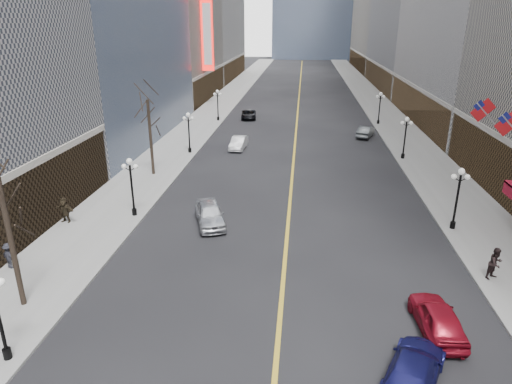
% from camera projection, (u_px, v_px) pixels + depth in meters
% --- Properties ---
extents(sidewalk_east, '(6.00, 230.00, 0.15)m').
position_uv_depth(sidewalk_east, '(389.00, 119.00, 69.89)').
color(sidewalk_east, gray).
rests_on(sidewalk_east, ground).
extents(sidewalk_west, '(6.00, 230.00, 0.15)m').
position_uv_depth(sidewalk_west, '(209.00, 115.00, 72.54)').
color(sidewalk_west, gray).
rests_on(sidewalk_west, ground).
extents(lane_line, '(0.25, 200.00, 0.02)m').
position_uv_depth(lane_line, '(298.00, 106.00, 80.55)').
color(lane_line, gold).
rests_on(lane_line, ground).
extents(streetlamp_east_1, '(1.26, 0.44, 4.52)m').
position_uv_depth(streetlamp_east_1, '(458.00, 192.00, 31.84)').
color(streetlamp_east_1, black).
rests_on(streetlamp_east_1, sidewalk_east).
extents(streetlamp_east_2, '(1.26, 0.44, 4.52)m').
position_uv_depth(streetlamp_east_2, '(405.00, 133.00, 48.61)').
color(streetlamp_east_2, black).
rests_on(streetlamp_east_2, sidewalk_east).
extents(streetlamp_east_3, '(1.26, 0.44, 4.52)m').
position_uv_depth(streetlamp_east_3, '(380.00, 105.00, 65.38)').
color(streetlamp_east_3, black).
rests_on(streetlamp_east_3, sidewalk_east).
extents(streetlamp_west_1, '(1.26, 0.44, 4.52)m').
position_uv_depth(streetlamp_west_1, '(131.00, 181.00, 34.08)').
color(streetlamp_west_1, black).
rests_on(streetlamp_west_1, sidewalk_west).
extents(streetlamp_west_2, '(1.26, 0.44, 4.52)m').
position_uv_depth(streetlamp_west_2, '(189.00, 128.00, 50.85)').
color(streetlamp_west_2, black).
rests_on(streetlamp_west_2, sidewalk_west).
extents(streetlamp_west_3, '(1.26, 0.44, 4.52)m').
position_uv_depth(streetlamp_west_3, '(218.00, 102.00, 67.62)').
color(streetlamp_west_3, black).
rests_on(streetlamp_west_3, sidewalk_west).
extents(flag_4, '(2.87, 0.12, 2.87)m').
position_uv_depth(flag_4, '(511.00, 125.00, 31.83)').
color(flag_4, '#B2B2B7').
rests_on(flag_4, ground).
extents(flag_5, '(2.87, 0.12, 2.87)m').
position_uv_depth(flag_5, '(485.00, 112.00, 36.49)').
color(flag_5, '#B2B2B7').
rests_on(flag_5, ground).
extents(theatre_marquee, '(2.00, 0.55, 12.00)m').
position_uv_depth(theatre_marquee, '(207.00, 34.00, 77.85)').
color(theatre_marquee, red).
rests_on(theatre_marquee, ground).
extents(tree_west_near, '(3.60, 3.60, 7.92)m').
position_uv_depth(tree_west_near, '(1.00, 196.00, 21.89)').
color(tree_west_near, '#2D231C').
rests_on(tree_west_near, sidewalk_west).
extents(tree_west_far, '(3.60, 3.60, 7.92)m').
position_uv_depth(tree_west_far, '(148.00, 111.00, 42.39)').
color(tree_west_far, '#2D231C').
rests_on(tree_west_far, sidewalk_west).
extents(car_nb_near, '(3.39, 5.23, 1.66)m').
position_uv_depth(car_nb_near, '(210.00, 214.00, 33.52)').
color(car_nb_near, silver).
rests_on(car_nb_near, ground).
extents(car_nb_mid, '(1.81, 4.49, 1.45)m').
position_uv_depth(car_nb_mid, '(239.00, 143.00, 53.49)').
color(car_nb_mid, silver).
rests_on(car_nb_mid, ground).
extents(car_nb_far, '(2.70, 4.99, 1.33)m').
position_uv_depth(car_nb_far, '(249.00, 114.00, 70.12)').
color(car_nb_far, black).
rests_on(car_nb_far, ground).
extents(car_sb_near, '(3.88, 5.30, 1.43)m').
position_uv_depth(car_sb_near, '(414.00, 370.00, 18.69)').
color(car_sb_near, '#161655').
rests_on(car_sb_near, ground).
extents(car_sb_mid, '(2.09, 4.63, 1.54)m').
position_uv_depth(car_sb_mid, '(437.00, 318.00, 21.87)').
color(car_sb_mid, maroon).
rests_on(car_sb_mid, ground).
extents(car_sb_far, '(2.91, 4.67, 1.45)m').
position_uv_depth(car_sb_far, '(366.00, 132.00, 58.93)').
color(car_sb_far, '#43484A').
rests_on(car_sb_far, ground).
extents(ped_east_walk, '(1.06, 0.94, 1.92)m').
position_uv_depth(ped_east_walk, '(496.00, 263.00, 26.09)').
color(ped_east_walk, black).
rests_on(ped_east_walk, sidewalk_east).
extents(ped_west_walk, '(1.14, 0.80, 1.62)m').
position_uv_depth(ped_west_walk, '(9.00, 256.00, 27.25)').
color(ped_west_walk, '#21222A').
rests_on(ped_west_walk, sidewalk_west).
extents(ped_west_far, '(1.83, 0.85, 1.91)m').
position_uv_depth(ped_west_far, '(65.00, 210.00, 33.51)').
color(ped_west_far, black).
rests_on(ped_west_far, sidewalk_west).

